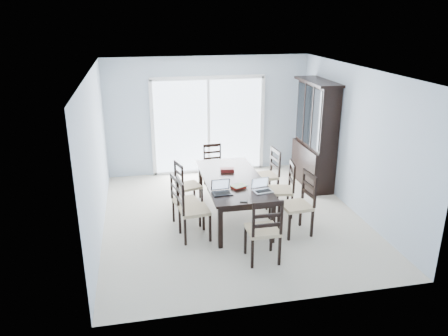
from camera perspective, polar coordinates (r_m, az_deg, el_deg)
The scene contains 24 objects.
floor at distance 7.88m, azimuth 1.12°, elevation -6.45°, with size 5.00×5.00×0.00m, color #BFB5A4.
ceiling at distance 7.13m, azimuth 1.26°, elevation 12.65°, with size 5.00×5.00×0.00m, color white.
back_wall at distance 9.77m, azimuth -2.07°, elevation 6.84°, with size 4.50×0.02×2.60m, color #ACBCCD.
wall_left at distance 7.26m, azimuth -16.40°, elevation 1.45°, with size 0.02×5.00×2.60m, color #ACBCCD.
wall_right at distance 8.18m, azimuth 16.77°, elevation 3.44°, with size 0.02×5.00×2.60m, color #ACBCCD.
balcony at distance 11.09m, azimuth -2.86°, elevation 1.16°, with size 4.50×2.00×0.10m, color gray.
railing at distance 11.87m, azimuth -3.66°, elevation 5.42°, with size 4.50×0.06×1.10m, color #99999E.
dining_table at distance 7.61m, azimuth 1.15°, elevation -1.90°, with size 1.00×2.20×0.75m.
china_hutch at distance 9.23m, azimuth 11.81°, elevation 4.19°, with size 0.50×1.38×2.20m.
sliding_door at distance 9.80m, azimuth -2.03°, elevation 5.60°, with size 2.52×0.05×2.18m.
chair_left_near at distance 6.95m, azimuth -4.75°, elevation -4.53°, with size 0.51×0.49×1.20m.
chair_left_mid at distance 7.41m, azimuth -5.67°, elevation -3.58°, with size 0.48×0.47×1.05m.
chair_left_far at distance 8.05m, azimuth -5.22°, elevation -1.60°, with size 0.50×0.49×1.06m.
chair_right_near at distance 7.23m, azimuth 10.17°, elevation -3.74°, with size 0.51×0.50×1.20m.
chair_right_mid at distance 7.84m, azimuth 8.02°, elevation -1.95°, with size 0.51×0.50×1.15m.
chair_right_far at distance 8.51m, azimuth 5.99°, elevation -0.09°, with size 0.49×0.48×1.15m.
chair_end_near at distance 6.28m, azimuth 5.36°, elevation -7.31°, with size 0.45×0.46×1.19m.
chair_end_far at distance 9.11m, azimuth -1.42°, elevation 0.93°, with size 0.40×0.42×1.03m.
laptop_dark at distance 6.93m, azimuth -0.21°, elevation -3.00°, with size 0.32×0.23×0.21m.
laptop_silver at distance 7.04m, azimuth 5.12°, elevation -2.72°, with size 0.33×0.25×0.21m.
book_stack at distance 7.19m, azimuth 1.91°, elevation -2.41°, with size 0.29×0.26×0.04m.
cell_phone at distance 6.67m, azimuth 2.59°, elevation -4.37°, with size 0.12×0.05×0.01m, color black.
game_box at distance 7.89m, azimuth 0.43°, elevation -0.26°, with size 0.25×0.12×0.06m, color #551111.
hot_tub at distance 11.02m, azimuth -8.07°, elevation 3.59°, with size 2.00×1.85×0.90m.
Camera 1 is at (-1.58, -6.90, 3.48)m, focal length 35.00 mm.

